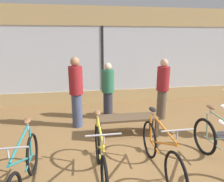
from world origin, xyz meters
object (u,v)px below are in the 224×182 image
at_px(bicycle_far_left, 24,170).
at_px(bicycle_right, 160,152).
at_px(customer_by_window, 108,90).
at_px(bicycle_left, 100,158).
at_px(bicycle_far_right, 223,149).
at_px(customer_near_rack, 76,91).
at_px(customer_mid_floor, 163,88).
at_px(display_bench, 127,120).

height_order(bicycle_far_left, bicycle_right, bicycle_right).
bearing_deg(customer_by_window, bicycle_left, -100.65).
distance_m(bicycle_far_right, customer_near_rack, 3.33).
bearing_deg(customer_mid_floor, customer_by_window, 170.57).
bearing_deg(bicycle_far_left, customer_by_window, 59.31).
distance_m(bicycle_left, bicycle_far_right, 2.08).
bearing_deg(bicycle_right, bicycle_far_right, -4.05).
xyz_separation_m(bicycle_left, bicycle_right, (0.99, 0.02, -0.01)).
height_order(bicycle_left, bicycle_right, bicycle_left).
height_order(bicycle_far_right, display_bench, bicycle_far_right).
distance_m(bicycle_far_left, bicycle_left, 1.10).
bearing_deg(display_bench, bicycle_far_left, -140.42).
height_order(bicycle_right, customer_mid_floor, customer_mid_floor).
xyz_separation_m(customer_by_window, customer_mid_floor, (1.48, -0.25, 0.06)).
bearing_deg(bicycle_far_right, display_bench, 131.44).
xyz_separation_m(bicycle_far_left, customer_by_window, (1.58, 2.66, 0.44)).
relative_size(bicycle_left, display_bench, 1.26).
bearing_deg(customer_mid_floor, bicycle_far_right, -87.19).
relative_size(bicycle_far_left, customer_near_rack, 0.96).
distance_m(bicycle_left, customer_by_window, 2.63).
distance_m(bicycle_far_left, customer_by_window, 3.12).
relative_size(bicycle_far_left, bicycle_far_right, 0.96).
height_order(bicycle_right, customer_near_rack, customer_near_rack).
xyz_separation_m(display_bench, customer_by_window, (-0.29, 1.12, 0.44)).
bearing_deg(bicycle_far_left, bicycle_far_right, 0.95).
bearing_deg(customer_mid_floor, customer_near_rack, -175.63).
bearing_deg(bicycle_far_right, bicycle_far_left, -179.05).
xyz_separation_m(bicycle_right, bicycle_far_right, (1.09, -0.08, -0.00)).
xyz_separation_m(bicycle_left, customer_near_rack, (-0.37, 2.12, 0.54)).
xyz_separation_m(bicycle_right, display_bench, (-0.22, 1.41, -0.01)).
relative_size(bicycle_left, bicycle_far_right, 0.99).
relative_size(bicycle_far_right, customer_near_rack, 1.00).
bearing_deg(bicycle_far_left, customer_mid_floor, 38.23).
xyz_separation_m(bicycle_far_left, customer_near_rack, (0.73, 2.23, 0.56)).
bearing_deg(display_bench, bicycle_left, -118.13).
distance_m(bicycle_right, customer_near_rack, 2.56).
height_order(customer_near_rack, customer_by_window, customer_near_rack).
distance_m(bicycle_left, display_bench, 1.62).
xyz_separation_m(customer_near_rack, customer_by_window, (0.85, 0.43, -0.12)).
xyz_separation_m(display_bench, customer_mid_floor, (1.20, 0.87, 0.50)).
xyz_separation_m(bicycle_far_left, display_bench, (1.86, 1.54, -0.00)).
height_order(bicycle_far_left, bicycle_far_right, bicycle_far_right).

